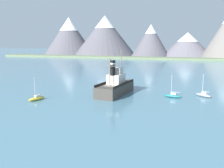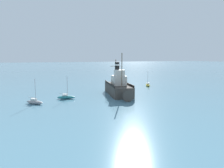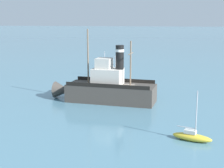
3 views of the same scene
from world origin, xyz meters
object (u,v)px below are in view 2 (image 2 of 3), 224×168
Objects in this scene: sailboat_teal at (66,97)px; old_tugboat at (119,87)px; sailboat_grey at (35,102)px; sailboat_yellow at (148,85)px.

old_tugboat is at bearing -178.67° from sailboat_teal.
old_tugboat is 19.06m from sailboat_grey.
sailboat_grey is at bearing 22.90° from sailboat_teal.
sailboat_yellow is (-13.88, -10.26, -1.40)m from old_tugboat.
sailboat_grey is (18.78, 2.97, -1.40)m from old_tugboat.
sailboat_teal is at bearing 1.33° from old_tugboat.
sailboat_yellow and sailboat_grey have the same top height.
sailboat_teal is (-6.34, -2.68, 0.00)m from sailboat_grey.
old_tugboat reaches higher than sailboat_yellow.
old_tugboat reaches higher than sailboat_grey.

